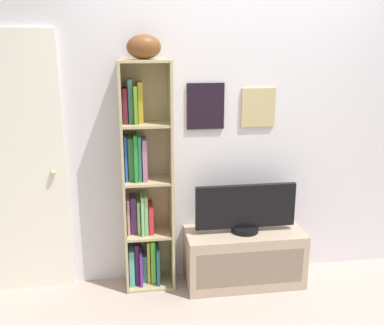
% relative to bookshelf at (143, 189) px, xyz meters
% --- Properties ---
extents(back_wall, '(4.80, 0.08, 2.32)m').
position_rel_bookshelf_xyz_m(back_wall, '(0.77, 0.13, 0.34)').
color(back_wall, silver).
rests_on(back_wall, ground).
extents(bookshelf, '(0.39, 0.26, 1.81)m').
position_rel_bookshelf_xyz_m(bookshelf, '(0.00, 0.00, 0.00)').
color(bookshelf, tan).
rests_on(bookshelf, ground).
extents(football, '(0.26, 0.19, 0.18)m').
position_rel_bookshelf_xyz_m(football, '(0.03, -0.03, 1.08)').
color(football, brown).
rests_on(football, bookshelf).
extents(tv_stand, '(0.95, 0.41, 0.46)m').
position_rel_bookshelf_xyz_m(tv_stand, '(0.80, -0.11, -0.60)').
color(tv_stand, tan).
rests_on(tv_stand, ground).
extents(television, '(0.81, 0.22, 0.39)m').
position_rel_bookshelf_xyz_m(television, '(0.80, -0.11, -0.17)').
color(television, black).
rests_on(television, tv_stand).
extents(door, '(0.81, 0.09, 2.03)m').
position_rel_bookshelf_xyz_m(door, '(-0.98, 0.08, 0.19)').
color(door, silver).
rests_on(door, ground).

